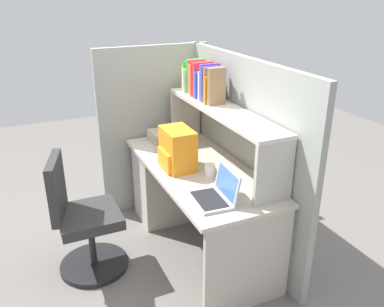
# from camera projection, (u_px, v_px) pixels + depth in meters

# --- Properties ---
(ground_plane) EXTENTS (8.00, 8.00, 0.00)m
(ground_plane) POSITION_uv_depth(u_px,v_px,m) (197.00, 245.00, 3.40)
(ground_plane) COLOR slate
(desk) EXTENTS (1.60, 0.70, 0.73)m
(desk) POSITION_uv_depth(u_px,v_px,m) (179.00, 183.00, 3.57)
(desk) COLOR beige
(desk) RESTS_ON ground_plane
(cubicle_partition_rear) EXTENTS (1.84, 0.05, 1.55)m
(cubicle_partition_rear) POSITION_uv_depth(u_px,v_px,m) (241.00, 154.00, 3.24)
(cubicle_partition_rear) COLOR #939991
(cubicle_partition_rear) RESTS_ON ground_plane
(cubicle_partition_left) EXTENTS (0.05, 1.06, 1.55)m
(cubicle_partition_left) POSITION_uv_depth(u_px,v_px,m) (155.00, 129.00, 3.79)
(cubicle_partition_left) COLOR #939991
(cubicle_partition_left) RESTS_ON ground_plane
(overhead_hutch) EXTENTS (1.44, 0.28, 0.45)m
(overhead_hutch) POSITION_uv_depth(u_px,v_px,m) (222.00, 120.00, 3.05)
(overhead_hutch) COLOR #BCB7AC
(overhead_hutch) RESTS_ON desk
(reference_books_on_shelf) EXTENTS (0.55, 0.19, 0.29)m
(reference_books_on_shelf) POSITION_uv_depth(u_px,v_px,m) (203.00, 81.00, 3.25)
(reference_books_on_shelf) COLOR yellow
(reference_books_on_shelf) RESTS_ON overhead_hutch
(laptop) EXTENTS (0.33, 0.27, 0.22)m
(laptop) POSITION_uv_depth(u_px,v_px,m) (217.00, 194.00, 2.61)
(laptop) COLOR #B7BABF
(laptop) RESTS_ON desk
(backpack) EXTENTS (0.30, 0.23, 0.31)m
(backpack) POSITION_uv_depth(u_px,v_px,m) (177.00, 150.00, 3.03)
(backpack) COLOR orange
(backpack) RESTS_ON desk
(computer_mouse) EXTENTS (0.08, 0.11, 0.03)m
(computer_mouse) POSITION_uv_depth(u_px,v_px,m) (180.00, 154.00, 3.30)
(computer_mouse) COLOR #262628
(computer_mouse) RESTS_ON desk
(paper_cup) EXTENTS (0.08, 0.08, 0.09)m
(paper_cup) POSITION_uv_depth(u_px,v_px,m) (210.00, 170.00, 2.94)
(paper_cup) COLOR white
(paper_cup) RESTS_ON desk
(tissue_box) EXTENTS (0.23, 0.14, 0.10)m
(tissue_box) POSITION_uv_depth(u_px,v_px,m) (158.00, 137.00, 3.58)
(tissue_box) COLOR #BFB299
(tissue_box) RESTS_ON desk
(snack_canister) EXTENTS (0.10, 0.10, 0.13)m
(snack_canister) POSITION_uv_depth(u_px,v_px,m) (164.00, 144.00, 3.37)
(snack_canister) COLOR maroon
(snack_canister) RESTS_ON desk
(office_chair) EXTENTS (0.52, 0.53, 0.93)m
(office_chair) POSITION_uv_depth(u_px,v_px,m) (82.00, 224.00, 2.98)
(office_chair) COLOR black
(office_chair) RESTS_ON ground_plane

